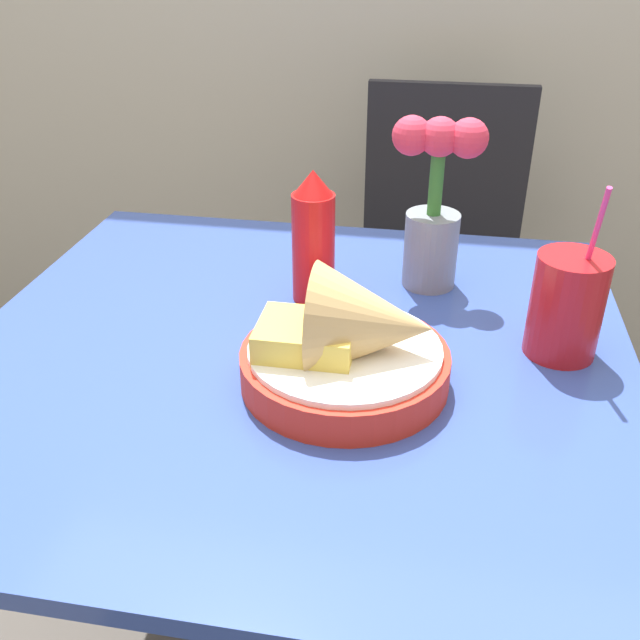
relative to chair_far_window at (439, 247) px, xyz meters
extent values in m
cube|color=#334C9E|center=(-0.19, -0.85, 0.19)|extent=(0.93, 0.89, 0.02)
cylinder|color=#4C4C51|center=(-0.60, -0.46, -0.18)|extent=(0.05, 0.05, 0.72)
cylinder|color=#4C4C51|center=(0.21, -0.46, -0.18)|extent=(0.05, 0.05, 0.72)
cylinder|color=black|center=(-0.18, -0.28, -0.33)|extent=(0.03, 0.03, 0.43)
cylinder|color=black|center=(0.18, -0.28, -0.33)|extent=(0.03, 0.03, 0.43)
cylinder|color=black|center=(-0.18, 0.08, -0.33)|extent=(0.03, 0.03, 0.43)
cylinder|color=black|center=(0.18, 0.08, -0.33)|extent=(0.03, 0.03, 0.43)
cube|color=black|center=(0.00, -0.10, -0.10)|extent=(0.40, 0.40, 0.02)
cube|color=black|center=(0.00, 0.08, 0.15)|extent=(0.40, 0.03, 0.47)
cylinder|color=red|center=(-0.11, -0.92, 0.23)|extent=(0.27, 0.27, 0.05)
cylinder|color=white|center=(-0.11, -0.92, 0.25)|extent=(0.24, 0.24, 0.01)
cone|color=tan|center=(-0.08, -0.92, 0.29)|extent=(0.15, 0.15, 0.15)
cube|color=#E5C14C|center=(-0.16, -0.93, 0.27)|extent=(0.12, 0.10, 0.04)
cylinder|color=red|center=(-0.19, -0.70, 0.29)|extent=(0.06, 0.06, 0.17)
cone|color=red|center=(-0.19, -0.70, 0.39)|extent=(0.06, 0.06, 0.04)
cylinder|color=red|center=(0.17, -0.80, 0.28)|extent=(0.10, 0.10, 0.14)
cylinder|color=black|center=(0.17, -0.80, 0.26)|extent=(0.09, 0.09, 0.12)
cylinder|color=#EA3884|center=(0.18, -0.80, 0.34)|extent=(0.01, 0.08, 0.23)
cylinder|color=gray|center=(-0.02, -0.62, 0.26)|extent=(0.08, 0.08, 0.12)
cylinder|color=#33722D|center=(-0.02, -0.62, 0.38)|extent=(0.02, 0.02, 0.11)
sphere|color=#DB334C|center=(-0.02, -0.62, 0.44)|extent=(0.06, 0.06, 0.06)
sphere|color=#DB334C|center=(-0.06, -0.62, 0.44)|extent=(0.06, 0.06, 0.06)
sphere|color=#DB334C|center=(0.02, -0.62, 0.44)|extent=(0.06, 0.06, 0.06)
camera|label=1|loc=(-0.01, -1.67, 0.73)|focal=40.00mm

